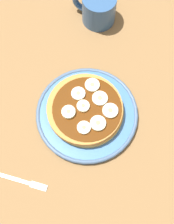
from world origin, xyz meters
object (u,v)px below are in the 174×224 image
at_px(banana_slice_1, 78,94).
at_px(banana_slice_4, 110,111).
at_px(pancake_stack, 87,110).
at_px(banana_slice_7, 84,128).
at_px(banana_slice_0, 82,108).
at_px(banana_slice_2, 69,112).
at_px(coffee_mug, 98,8).
at_px(banana_slice_3, 98,123).
at_px(banana_slice_6, 100,98).
at_px(fork, 21,181).
at_px(plate, 87,114).
at_px(banana_slice_5, 92,85).

bearing_deg(banana_slice_1, banana_slice_4, 175.77).
bearing_deg(banana_slice_1, pancake_stack, 147.39).
bearing_deg(banana_slice_7, pancake_stack, -72.20).
xyz_separation_m(banana_slice_0, banana_slice_1, (0.02, -0.03, -0.00)).
bearing_deg(banana_slice_2, banana_slice_7, 159.70).
distance_m(banana_slice_2, coffee_mug, 0.28).
height_order(banana_slice_4, coffee_mug, coffee_mug).
bearing_deg(banana_slice_7, banana_slice_3, -136.04).
xyz_separation_m(pancake_stack, banana_slice_2, (0.03, 0.03, 0.02)).
relative_size(banana_slice_6, fork, 0.26).
bearing_deg(fork, plate, -107.31).
distance_m(banana_slice_0, banana_slice_6, 0.04).
distance_m(pancake_stack, banana_slice_6, 0.04).
relative_size(banana_slice_0, banana_slice_3, 0.82).
xyz_separation_m(banana_slice_2, banana_slice_4, (-0.08, -0.04, -0.00)).
bearing_deg(plate, banana_slice_7, 107.70).
bearing_deg(banana_slice_4, coffee_mug, -59.12).
bearing_deg(banana_slice_5, banana_slice_4, 148.14).
relative_size(banana_slice_2, fork, 0.22).
distance_m(banana_slice_1, banana_slice_6, 0.05).
bearing_deg(pancake_stack, fork, 73.00).
xyz_separation_m(plate, fork, (0.06, 0.19, -0.01)).
bearing_deg(banana_slice_4, fork, 62.78).
bearing_deg(banana_slice_7, banana_slice_6, -91.21).
xyz_separation_m(banana_slice_1, banana_slice_5, (-0.02, -0.03, 0.00)).
height_order(banana_slice_2, banana_slice_6, banana_slice_2).
distance_m(banana_slice_3, banana_slice_6, 0.06).
distance_m(coffee_mug, fork, 0.44).
relative_size(pancake_stack, banana_slice_7, 6.00).
relative_size(banana_slice_2, banana_slice_3, 0.88).
bearing_deg(coffee_mug, banana_slice_1, 105.12).
xyz_separation_m(plate, banana_slice_0, (0.01, 0.00, 0.04)).
height_order(pancake_stack, banana_slice_1, banana_slice_1).
distance_m(pancake_stack, coffee_mug, 0.26).
bearing_deg(banana_slice_2, banana_slice_6, -128.16).
xyz_separation_m(banana_slice_0, banana_slice_2, (0.02, 0.02, 0.00)).
bearing_deg(fork, banana_slice_3, -119.19).
bearing_deg(banana_slice_0, banana_slice_2, 45.25).
distance_m(plate, banana_slice_3, 0.05).
relative_size(pancake_stack, banana_slice_3, 5.12).
height_order(banana_slice_2, coffee_mug, coffee_mug).
height_order(pancake_stack, banana_slice_2, banana_slice_2).
height_order(plate, banana_slice_7, banana_slice_7).
bearing_deg(banana_slice_1, banana_slice_2, 90.93).
bearing_deg(banana_slice_5, banana_slice_6, 143.66).
relative_size(pancake_stack, coffee_mug, 1.50).
bearing_deg(banana_slice_6, fork, 71.51).
xyz_separation_m(banana_slice_6, fork, (0.07, 0.22, -0.04)).
xyz_separation_m(plate, pancake_stack, (0.00, -0.00, 0.02)).
relative_size(plate, banana_slice_7, 7.95).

